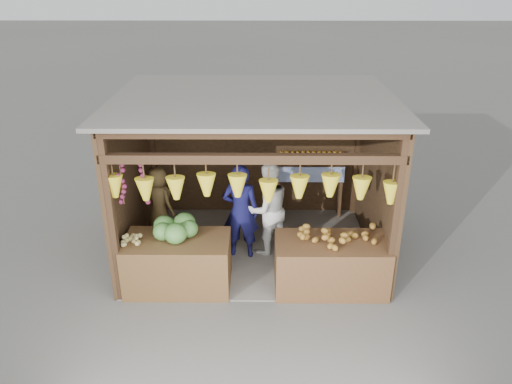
% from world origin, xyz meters
% --- Properties ---
extents(ground, '(80.00, 80.00, 0.00)m').
position_xyz_m(ground, '(0.00, 0.00, 0.00)').
color(ground, '#514F49').
rests_on(ground, ground).
extents(stall_structure, '(4.30, 3.30, 2.66)m').
position_xyz_m(stall_structure, '(-0.03, -0.04, 1.67)').
color(stall_structure, slate).
rests_on(stall_structure, ground).
extents(back_shelf, '(1.25, 0.32, 1.32)m').
position_xyz_m(back_shelf, '(1.05, 1.28, 0.87)').
color(back_shelf, '#382314').
rests_on(back_shelf, ground).
extents(counter_left, '(1.55, 0.85, 0.81)m').
position_xyz_m(counter_left, '(-1.13, -1.11, 0.40)').
color(counter_left, '#4F361A').
rests_on(counter_left, ground).
extents(counter_right, '(1.65, 0.85, 0.79)m').
position_xyz_m(counter_right, '(1.15, -1.12, 0.39)').
color(counter_right, '#4E311A').
rests_on(counter_right, ground).
extents(stool, '(0.35, 0.35, 0.33)m').
position_xyz_m(stool, '(-1.57, -0.00, 0.16)').
color(stool, black).
rests_on(stool, ground).
extents(man_standing, '(0.64, 0.45, 1.64)m').
position_xyz_m(man_standing, '(-0.22, -0.21, 0.82)').
color(man_standing, '#121244').
rests_on(man_standing, ground).
extents(woman_standing, '(0.96, 0.87, 1.60)m').
position_xyz_m(woman_standing, '(0.22, -0.07, 0.80)').
color(woman_standing, white).
rests_on(woman_standing, ground).
extents(vendor_seated, '(0.68, 0.66, 1.17)m').
position_xyz_m(vendor_seated, '(-1.57, -0.00, 0.91)').
color(vendor_seated, '#4F3D1F').
rests_on(vendor_seated, stool).
extents(melon_pile, '(1.00, 0.50, 0.32)m').
position_xyz_m(melon_pile, '(-1.16, -1.02, 0.97)').
color(melon_pile, '#165516').
rests_on(melon_pile, counter_left).
extents(tanfruit_pile, '(0.34, 0.40, 0.13)m').
position_xyz_m(tanfruit_pile, '(-1.76, -1.21, 0.87)').
color(tanfruit_pile, '#A68A4C').
rests_on(tanfruit_pile, counter_left).
extents(mango_pile, '(1.40, 0.64, 0.22)m').
position_xyz_m(mango_pile, '(1.22, -1.09, 0.90)').
color(mango_pile, '#AD3E17').
rests_on(mango_pile, counter_right).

